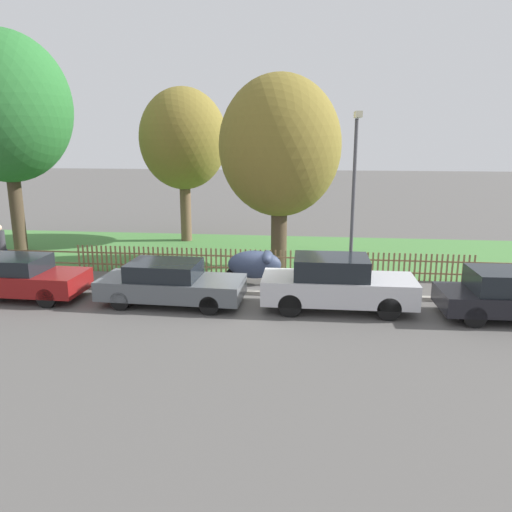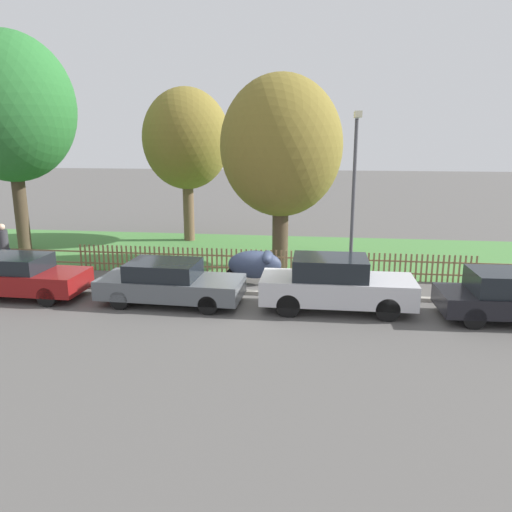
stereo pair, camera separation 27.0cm
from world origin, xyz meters
name	(u,v)px [view 2 (the right image)]	position (x,y,z in m)	size (l,w,h in m)	color
ground_plane	(261,296)	(0.00, 0.00, 0.00)	(120.00, 120.00, 0.00)	#565451
kerb_stone	(262,293)	(0.00, 0.10, 0.06)	(41.16, 0.20, 0.12)	#9E998E
grass_strip	(278,253)	(0.00, 6.00, 0.01)	(41.16, 7.50, 0.01)	#477F3D
park_fence	(269,263)	(0.00, 2.26, 0.49)	(41.16, 0.05, 0.99)	olive
parked_car_silver_hatchback	(21,276)	(-7.43, -1.07, 0.68)	(3.97, 1.72, 1.33)	maroon
parked_car_black_saloon	(169,282)	(-2.65, -1.08, 0.66)	(4.34, 1.84, 1.30)	#51565B
parked_car_navy_estate	(335,284)	(2.27, -1.04, 0.79)	(4.38, 1.68, 1.58)	#BCBCC1
parked_car_red_compact	(510,296)	(6.98, -1.26, 0.69)	(3.92, 1.81, 1.39)	black
covered_motorcycle	(256,264)	(-0.31, 1.18, 0.72)	(1.98, 0.91, 1.19)	black
tree_nearest_kerb	(10,108)	(-11.17, 5.12, 6.05)	(5.34, 5.34, 9.16)	#473828
tree_behind_motorcycle	(186,140)	(-4.48, 8.15, 4.77)	(4.04, 4.04, 7.13)	brown
tree_mid_park	(281,147)	(0.29, 3.69, 4.54)	(4.49, 4.49, 7.16)	#473828
pedestrian_near_fence	(4,245)	(-9.79, 1.66, 1.02)	(0.51, 0.51, 1.81)	#2D3351
street_lamp	(354,183)	(2.78, 0.51, 3.55)	(0.20, 0.79, 5.63)	#47474C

